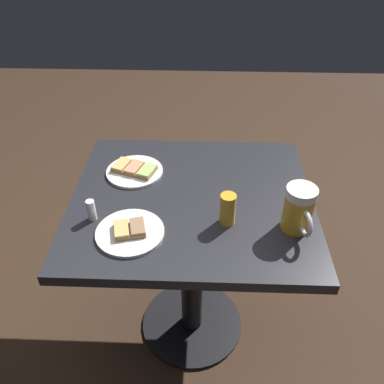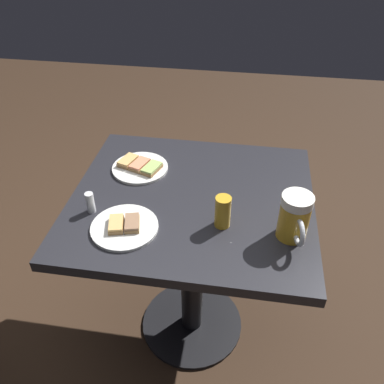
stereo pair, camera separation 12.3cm
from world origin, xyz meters
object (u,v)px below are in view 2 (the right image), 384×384
at_px(plate_far, 124,226).
at_px(beer_glass_small, 223,212).
at_px(beer_mug, 295,218).
at_px(salt_shaker, 90,203).
at_px(plate_near, 140,167).

height_order(plate_far, beer_glass_small, beer_glass_small).
bearing_deg(beer_mug, salt_shaker, -91.67).
xyz_separation_m(plate_near, beer_mug, (0.27, 0.54, 0.06)).
height_order(plate_far, salt_shaker, salt_shaker).
xyz_separation_m(plate_near, beer_glass_small, (0.26, 0.33, 0.04)).
height_order(plate_near, salt_shaker, salt_shaker).
relative_size(plate_far, beer_mug, 1.39).
xyz_separation_m(beer_glass_small, salt_shaker, (0.00, -0.42, -0.02)).
relative_size(plate_far, beer_glass_small, 1.96).
relative_size(plate_near, plate_far, 0.99).
bearing_deg(plate_far, plate_near, -173.90).
bearing_deg(beer_mug, plate_far, -85.02).
distance_m(plate_near, salt_shaker, 0.27).
xyz_separation_m(beer_mug, beer_glass_small, (-0.02, -0.21, -0.02)).
bearing_deg(salt_shaker, plate_near, 159.88).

